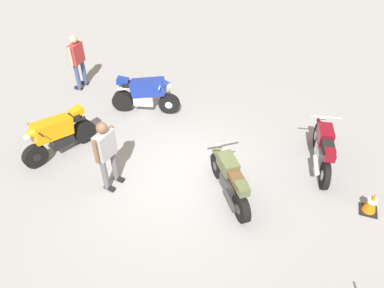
% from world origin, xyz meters
% --- Properties ---
extents(ground_plane, '(40.00, 40.00, 0.00)m').
position_xyz_m(ground_plane, '(0.00, 0.00, 0.00)').
color(ground_plane, gray).
extents(motorcycle_olive_vintage, '(1.28, 1.67, 1.07)m').
position_xyz_m(motorcycle_olive_vintage, '(-1.15, 0.23, 0.49)').
color(motorcycle_olive_vintage, black).
rests_on(motorcycle_olive_vintage, ground).
extents(motorcycle_blue_sportbike, '(1.95, 0.77, 1.14)m').
position_xyz_m(motorcycle_blue_sportbike, '(1.94, -2.24, 0.59)').
color(motorcycle_blue_sportbike, black).
rests_on(motorcycle_blue_sportbike, ground).
extents(motorcycle_orange_sportbike, '(1.04, 1.85, 1.14)m').
position_xyz_m(motorcycle_orange_sportbike, '(3.18, 0.16, 0.59)').
color(motorcycle_orange_sportbike, black).
rests_on(motorcycle_orange_sportbike, ground).
extents(motorcycle_maroon_cruiser, '(0.70, 2.08, 1.09)m').
position_xyz_m(motorcycle_maroon_cruiser, '(-2.97, -1.45, 0.52)').
color(motorcycle_maroon_cruiser, black).
rests_on(motorcycle_maroon_cruiser, ground).
extents(person_in_gray_shirt, '(0.38, 0.67, 1.72)m').
position_xyz_m(person_in_gray_shirt, '(1.46, 0.74, 0.99)').
color(person_in_gray_shirt, '#59595B').
rests_on(person_in_gray_shirt, ground).
extents(person_in_red_shirt, '(0.31, 0.66, 1.72)m').
position_xyz_m(person_in_red_shirt, '(4.45, -2.85, 0.99)').
color(person_in_red_shirt, '#384772').
rests_on(person_in_red_shirt, ground).
extents(traffic_cone, '(0.36, 0.36, 0.53)m').
position_xyz_m(traffic_cone, '(-4.07, -0.29, 0.26)').
color(traffic_cone, black).
rests_on(traffic_cone, ground).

